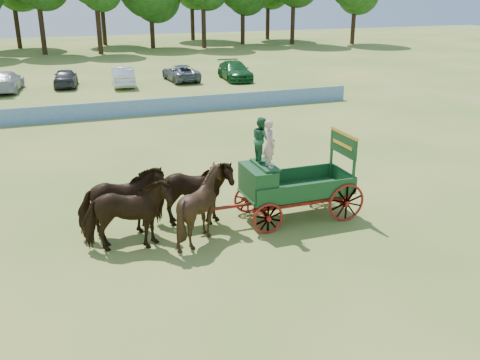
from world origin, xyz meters
name	(u,v)px	position (x,y,z in m)	size (l,w,h in m)	color
ground	(309,214)	(0.00, 0.00, 0.00)	(160.00, 160.00, 0.00)	#A09748
horse_lead_left	(127,216)	(-6.66, -0.58, 1.19)	(1.28, 2.82, 2.38)	black
horse_lead_right	(122,203)	(-6.66, 0.52, 1.19)	(1.28, 2.82, 2.38)	black
horse_wheel_left	(201,205)	(-4.26, -0.58, 1.19)	(1.93, 2.16, 2.39)	black
horse_wheel_right	(192,194)	(-4.26, 0.52, 1.19)	(1.28, 2.82, 2.38)	black
farm_dray	(278,176)	(-1.31, -0.01, 1.66)	(6.00, 2.00, 3.77)	#A62710
sponsor_banner	(170,106)	(-1.00, 18.00, 0.53)	(26.00, 0.08, 1.05)	#1E5AA4
parked_cars	(49,80)	(-8.22, 30.09, 0.78)	(35.70, 7.30, 1.63)	silver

